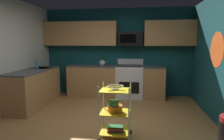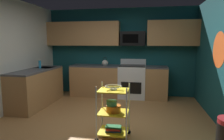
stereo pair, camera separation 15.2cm
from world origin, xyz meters
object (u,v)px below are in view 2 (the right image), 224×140
object	(u,v)px
mixing_bowl_small	(112,103)
book_stack	(113,128)
microwave	(133,39)
dish_soap_bottle	(40,64)
oven_range	(132,81)
kettle	(105,63)
fruit_bowl	(113,87)
rolling_cart	(113,112)
mixing_bowl_large	(113,108)

from	to	relation	value
mixing_bowl_small	book_stack	xyz separation A→B (m)	(0.02, 0.03, -0.45)
microwave	dish_soap_bottle	size ratio (longest dim) A/B	3.50
oven_range	kettle	size ratio (longest dim) A/B	4.17
microwave	mixing_bowl_small	world-z (taller)	microwave
fruit_bowl	book_stack	world-z (taller)	fruit_bowl
rolling_cart	dish_soap_bottle	xyz separation A→B (m)	(-2.25, 1.63, 0.57)
oven_range	dish_soap_bottle	size ratio (longest dim) A/B	5.50
oven_range	rolling_cart	size ratio (longest dim) A/B	1.20
mixing_bowl_small	book_stack	bearing A→B (deg)	50.79
oven_range	book_stack	bearing A→B (deg)	-92.05
oven_range	kettle	bearing A→B (deg)	-179.73
rolling_cart	kettle	distance (m)	2.73
book_stack	mixing_bowl_small	bearing A→B (deg)	-129.21
rolling_cart	mixing_bowl_large	xyz separation A→B (m)	(0.00, 0.00, 0.07)
oven_range	fruit_bowl	xyz separation A→B (m)	(-0.09, -2.58, 0.40)
microwave	rolling_cart	xyz separation A→B (m)	(-0.09, -2.68, -1.25)
microwave	fruit_bowl	size ratio (longest dim) A/B	2.57
mixing_bowl_large	book_stack	size ratio (longest dim) A/B	0.92
oven_range	mixing_bowl_small	size ratio (longest dim) A/B	6.04
mixing_bowl_large	fruit_bowl	bearing A→B (deg)	-180.00
rolling_cart	mixing_bowl_small	world-z (taller)	rolling_cart
oven_range	microwave	bearing A→B (deg)	90.26
rolling_cart	oven_range	bearing A→B (deg)	87.95
rolling_cart	fruit_bowl	xyz separation A→B (m)	(-0.00, 0.00, 0.42)
mixing_bowl_large	book_stack	world-z (taller)	mixing_bowl_large
microwave	dish_soap_bottle	xyz separation A→B (m)	(-2.34, -1.05, -0.68)
microwave	mixing_bowl_small	bearing A→B (deg)	-92.44
microwave	kettle	world-z (taller)	microwave
oven_range	dish_soap_bottle	bearing A→B (deg)	-157.93
mixing_bowl_small	book_stack	world-z (taller)	mixing_bowl_small
microwave	oven_range	bearing A→B (deg)	-89.74
kettle	dish_soap_bottle	size ratio (longest dim) A/B	1.32
dish_soap_bottle	oven_range	bearing A→B (deg)	22.07
dish_soap_bottle	microwave	bearing A→B (deg)	24.23
book_stack	dish_soap_bottle	xyz separation A→B (m)	(-2.25, 1.63, 0.85)
mixing_bowl_large	dish_soap_bottle	size ratio (longest dim) A/B	1.26
mixing_bowl_small	kettle	size ratio (longest dim) A/B	0.69
fruit_bowl	mixing_bowl_small	distance (m)	0.26
mixing_bowl_large	book_stack	distance (m)	0.35
oven_range	dish_soap_bottle	xyz separation A→B (m)	(-2.34, -0.95, 0.54)
fruit_bowl	book_stack	distance (m)	0.71
microwave	fruit_bowl	world-z (taller)	microwave
fruit_bowl	dish_soap_bottle	xyz separation A→B (m)	(-2.25, 1.63, 0.14)
rolling_cart	kettle	bearing A→B (deg)	105.50
microwave	mixing_bowl_large	size ratio (longest dim) A/B	2.78
rolling_cart	dish_soap_bottle	bearing A→B (deg)	144.14
rolling_cart	dish_soap_bottle	world-z (taller)	dish_soap_bottle
rolling_cart	fruit_bowl	world-z (taller)	rolling_cart
rolling_cart	kettle	world-z (taller)	kettle
microwave	rolling_cart	bearing A→B (deg)	-91.96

